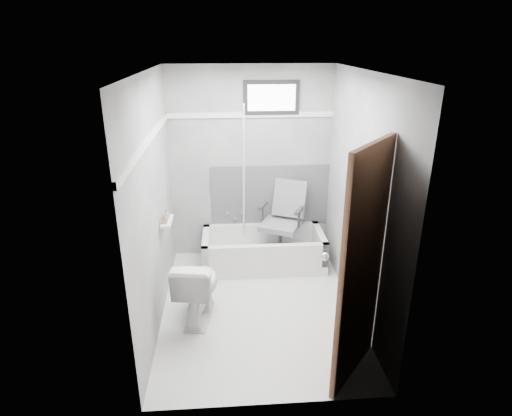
{
  "coord_description": "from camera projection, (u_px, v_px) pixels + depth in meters",
  "views": [
    {
      "loc": [
        -0.31,
        -3.83,
        2.66
      ],
      "look_at": [
        0.0,
        0.35,
        1.0
      ],
      "focal_mm": 30.0,
      "sensor_mm": 36.0,
      "label": 1
    }
  ],
  "objects": [
    {
      "name": "faucet",
      "position": [
        235.0,
        215.0,
        5.51
      ],
      "size": [
        0.26,
        0.1,
        0.16
      ],
      "primitive_type": null,
      "color": "silver",
      "rests_on": "wall_back"
    },
    {
      "name": "wall_left",
      "position": [
        153.0,
        205.0,
        4.04
      ],
      "size": [
        0.02,
        2.6,
        2.4
      ],
      "primitive_type": "cube",
      "color": "slate",
      "rests_on": "floor"
    },
    {
      "name": "wall_back",
      "position": [
        250.0,
        165.0,
        5.31
      ],
      "size": [
        2.0,
        0.02,
        2.4
      ],
      "primitive_type": "cube",
      "color": "slate",
      "rests_on": "floor"
    },
    {
      "name": "shelf",
      "position": [
        167.0,
        221.0,
        4.43
      ],
      "size": [
        0.1,
        0.32,
        0.02
      ],
      "primitive_type": "cube",
      "color": "silver",
      "rests_on": "wall_left"
    },
    {
      "name": "backerboard",
      "position": [
        270.0,
        195.0,
        5.47
      ],
      "size": [
        1.5,
        0.02,
        0.78
      ],
      "primitive_type": "cube",
      "color": "#4C4C4F",
      "rests_on": "wall_back"
    },
    {
      "name": "floor",
      "position": [
        258.0,
        307.0,
        4.55
      ],
      "size": [
        2.6,
        2.6,
        0.0
      ],
      "primitive_type": "plane",
      "color": "white",
      "rests_on": "ground"
    },
    {
      "name": "trim_back",
      "position": [
        250.0,
        115.0,
        5.07
      ],
      "size": [
        2.0,
        0.02,
        0.06
      ],
      "primitive_type": "cube",
      "color": "white",
      "rests_on": "wall_back"
    },
    {
      "name": "pole",
      "position": [
        244.0,
        183.0,
        5.14
      ],
      "size": [
        0.02,
        0.4,
        1.92
      ],
      "primitive_type": "cylinder",
      "rotation": [
        0.19,
        0.0,
        0.0
      ],
      "color": "silver",
      "rests_on": "bathtub"
    },
    {
      "name": "office_chair",
      "position": [
        280.0,
        220.0,
        5.27
      ],
      "size": [
        0.71,
        0.71,
        0.92
      ],
      "primitive_type": null,
      "rotation": [
        0.0,
        0.0,
        -0.44
      ],
      "color": "slate",
      "rests_on": "bathtub"
    },
    {
      "name": "door",
      "position": [
        409.0,
        288.0,
        3.06
      ],
      "size": [
        0.78,
        0.78,
        2.0
      ],
      "primitive_type": null,
      "color": "brown",
      "rests_on": "floor"
    },
    {
      "name": "soap_bottle_a",
      "position": [
        165.0,
        218.0,
        4.33
      ],
      "size": [
        0.06,
        0.06,
        0.11
      ],
      "primitive_type": "imported",
      "rotation": [
        0.0,
        0.0,
        -0.16
      ],
      "color": "#9D804E",
      "rests_on": "shelf"
    },
    {
      "name": "window",
      "position": [
        271.0,
        98.0,
        5.01
      ],
      "size": [
        0.66,
        0.04,
        0.4
      ],
      "primitive_type": null,
      "color": "black",
      "rests_on": "wall_back"
    },
    {
      "name": "bathtub",
      "position": [
        263.0,
        249.0,
        5.34
      ],
      "size": [
        1.5,
        0.7,
        0.42
      ],
      "primitive_type": null,
      "color": "silver",
      "rests_on": "floor"
    },
    {
      "name": "soap_bottle_b",
      "position": [
        166.0,
        214.0,
        4.46
      ],
      "size": [
        0.09,
        0.09,
        0.09
      ],
      "primitive_type": "imported",
      "rotation": [
        0.0,
        0.0,
        0.57
      ],
      "color": "slate",
      "rests_on": "shelf"
    },
    {
      "name": "ceiling",
      "position": [
        259.0,
        71.0,
        3.67
      ],
      "size": [
        2.6,
        2.6,
        0.0
      ],
      "primitive_type": "plane",
      "rotation": [
        3.14,
        0.0,
        0.0
      ],
      "color": "silver",
      "rests_on": "floor"
    },
    {
      "name": "trim_left",
      "position": [
        149.0,
        140.0,
        3.81
      ],
      "size": [
        0.02,
        2.6,
        0.06
      ],
      "primitive_type": "cube",
      "color": "white",
      "rests_on": "wall_left"
    },
    {
      "name": "wall_front",
      "position": [
        274.0,
        270.0,
        2.9
      ],
      "size": [
        2.0,
        0.02,
        2.4
      ],
      "primitive_type": "cube",
      "color": "slate",
      "rests_on": "floor"
    },
    {
      "name": "wall_right",
      "position": [
        361.0,
        199.0,
        4.18
      ],
      "size": [
        0.02,
        2.6,
        2.4
      ],
      "primitive_type": "cube",
      "color": "slate",
      "rests_on": "floor"
    },
    {
      "name": "toilet",
      "position": [
        198.0,
        287.0,
        4.28
      ],
      "size": [
        0.5,
        0.75,
        0.69
      ],
      "primitive_type": "imported",
      "rotation": [
        0.0,
        0.0,
        2.99
      ],
      "color": "white",
      "rests_on": "floor"
    }
  ]
}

